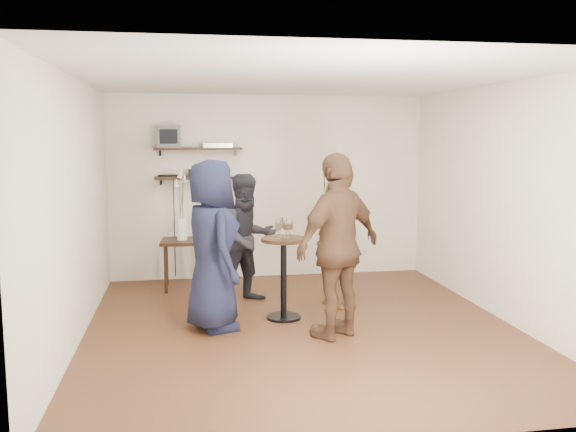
% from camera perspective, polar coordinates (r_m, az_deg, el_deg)
% --- Properties ---
extents(room, '(4.58, 5.08, 2.68)m').
position_cam_1_polar(room, '(6.29, 1.35, 0.89)').
color(room, '#4B2918').
rests_on(room, ground).
extents(shelf_upper, '(1.20, 0.25, 0.04)m').
position_cam_1_polar(shelf_upper, '(8.52, -8.40, 6.24)').
color(shelf_upper, black).
rests_on(shelf_upper, room).
extents(shelf_lower, '(1.20, 0.25, 0.04)m').
position_cam_1_polar(shelf_lower, '(8.53, -8.35, 3.55)').
color(shelf_lower, black).
rests_on(shelf_lower, room).
extents(crt_monitor, '(0.32, 0.30, 0.30)m').
position_cam_1_polar(crt_monitor, '(8.51, -11.09, 7.31)').
color(crt_monitor, '#59595B').
rests_on(crt_monitor, shelf_upper).
extents(dvd_deck, '(0.40, 0.24, 0.06)m').
position_cam_1_polar(dvd_deck, '(8.52, -6.62, 6.59)').
color(dvd_deck, silver).
rests_on(dvd_deck, shelf_upper).
extents(radio, '(0.22, 0.10, 0.10)m').
position_cam_1_polar(radio, '(8.53, -8.56, 4.00)').
color(radio, black).
rests_on(radio, shelf_lower).
extents(power_strip, '(0.30, 0.05, 0.03)m').
position_cam_1_polar(power_strip, '(8.58, -11.07, 3.73)').
color(power_strip, black).
rests_on(power_strip, shelf_lower).
extents(side_table, '(0.58, 0.58, 0.66)m').
position_cam_1_polar(side_table, '(8.22, -9.84, -2.94)').
color(side_table, black).
rests_on(side_table, room).
extents(vase_lilies, '(0.19, 0.19, 0.94)m').
position_cam_1_polar(vase_lilies, '(8.16, -9.92, -0.14)').
color(vase_lilies, white).
rests_on(vase_lilies, side_table).
extents(drinks_table, '(0.50, 0.50, 0.91)m').
position_cam_1_polar(drinks_table, '(6.76, -0.42, -4.79)').
color(drinks_table, black).
rests_on(drinks_table, room).
extents(wine_glass_fl, '(0.07, 0.07, 0.21)m').
position_cam_1_polar(wine_glass_fl, '(6.62, -0.92, -0.90)').
color(wine_glass_fl, silver).
rests_on(wine_glass_fl, drinks_table).
extents(wine_glass_fr, '(0.07, 0.07, 0.21)m').
position_cam_1_polar(wine_glass_fr, '(6.64, 0.16, -0.87)').
color(wine_glass_fr, silver).
rests_on(wine_glass_fr, drinks_table).
extents(wine_glass_bl, '(0.07, 0.07, 0.22)m').
position_cam_1_polar(wine_glass_bl, '(6.74, -0.76, -0.73)').
color(wine_glass_bl, silver).
rests_on(wine_glass_bl, drinks_table).
extents(wine_glass_br, '(0.06, 0.06, 0.19)m').
position_cam_1_polar(wine_glass_br, '(6.71, -0.17, -0.93)').
color(wine_glass_br, silver).
rests_on(wine_glass_br, drinks_table).
extents(person_plaid, '(0.66, 0.75, 1.72)m').
position_cam_1_polar(person_plaid, '(7.24, 4.75, -1.79)').
color(person_plaid, '#9D1812').
rests_on(person_plaid, room).
extents(person_dark, '(0.93, 0.84, 1.57)m').
position_cam_1_polar(person_dark, '(7.42, -3.79, -2.11)').
color(person_dark, black).
rests_on(person_dark, room).
extents(person_navy, '(0.79, 1.00, 1.79)m').
position_cam_1_polar(person_navy, '(6.39, -7.15, -2.74)').
color(person_navy, black).
rests_on(person_navy, room).
extents(person_brown, '(1.17, 0.97, 1.87)m').
position_cam_1_polar(person_brown, '(6.11, 4.75, -2.82)').
color(person_brown, '#4E3221').
rests_on(person_brown, room).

